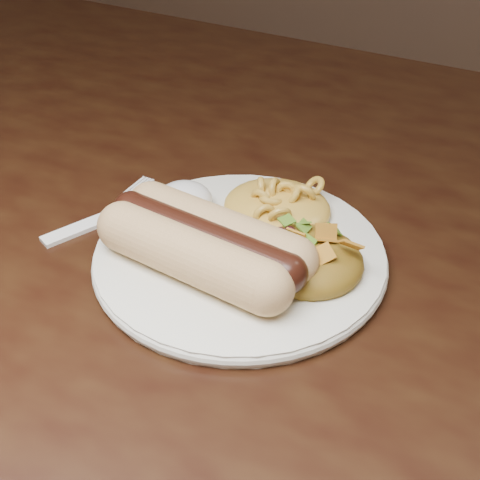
% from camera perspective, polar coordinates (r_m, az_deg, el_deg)
% --- Properties ---
extents(table, '(1.60, 0.90, 0.75)m').
position_cam_1_polar(table, '(0.65, -1.85, -5.01)').
color(table, black).
rests_on(table, floor).
extents(plate, '(0.31, 0.31, 0.01)m').
position_cam_1_polar(plate, '(0.54, 0.00, -1.36)').
color(plate, white).
rests_on(plate, table).
extents(hotdog, '(0.15, 0.09, 0.04)m').
position_cam_1_polar(hotdog, '(0.51, -3.04, -0.21)').
color(hotdog, '#F6C191').
rests_on(hotdog, plate).
extents(mac_and_cheese, '(0.12, 0.11, 0.04)m').
position_cam_1_polar(mac_and_cheese, '(0.58, 3.23, 3.94)').
color(mac_and_cheese, '#ECB949').
rests_on(mac_and_cheese, plate).
extents(sour_cream, '(0.07, 0.07, 0.03)m').
position_cam_1_polar(sour_cream, '(0.58, -4.86, 3.94)').
color(sour_cream, white).
rests_on(sour_cream, plate).
extents(taco_salad, '(0.09, 0.09, 0.04)m').
position_cam_1_polar(taco_salad, '(0.52, 5.76, -0.96)').
color(taco_salad, '#A74B11').
rests_on(taco_salad, plate).
extents(fork, '(0.08, 0.15, 0.00)m').
position_cam_1_polar(fork, '(0.60, -12.20, 1.52)').
color(fork, white).
rests_on(fork, table).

